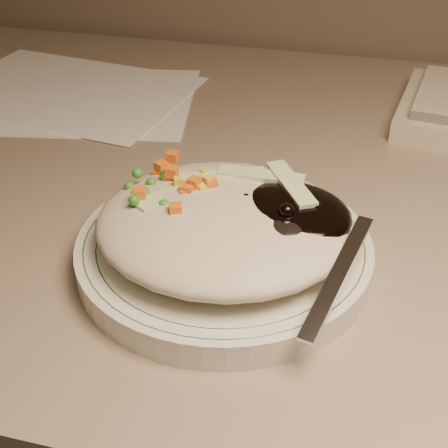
# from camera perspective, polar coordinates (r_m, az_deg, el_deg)

# --- Properties ---
(desk) EXTENTS (1.40, 0.70, 0.74)m
(desk) POSITION_cam_1_polar(r_m,az_deg,el_deg) (0.74, 10.11, -9.38)
(desk) COLOR #806F5C
(desk) RESTS_ON ground
(plate) EXTENTS (0.23, 0.23, 0.02)m
(plate) POSITION_cam_1_polar(r_m,az_deg,el_deg) (0.49, 0.00, -2.52)
(plate) COLOR silver
(plate) RESTS_ON desk
(plate_rim) EXTENTS (0.22, 0.22, 0.00)m
(plate_rim) POSITION_cam_1_polar(r_m,az_deg,el_deg) (0.48, 0.00, -1.57)
(plate_rim) COLOR #144723
(plate_rim) RESTS_ON plate
(meal) EXTENTS (0.21, 0.19, 0.05)m
(meal) POSITION_cam_1_polar(r_m,az_deg,el_deg) (0.47, 0.49, 0.44)
(meal) COLOR #B8AE95
(meal) RESTS_ON plate
(papers) EXTENTS (0.34, 0.28, 0.00)m
(papers) POSITION_cam_1_polar(r_m,az_deg,el_deg) (0.81, -14.11, 11.40)
(papers) COLOR white
(papers) RESTS_ON desk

